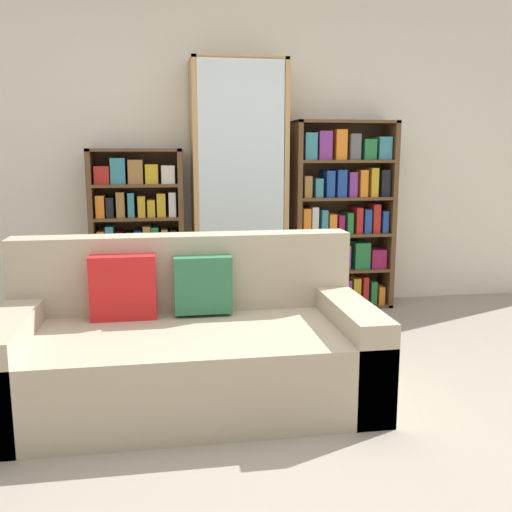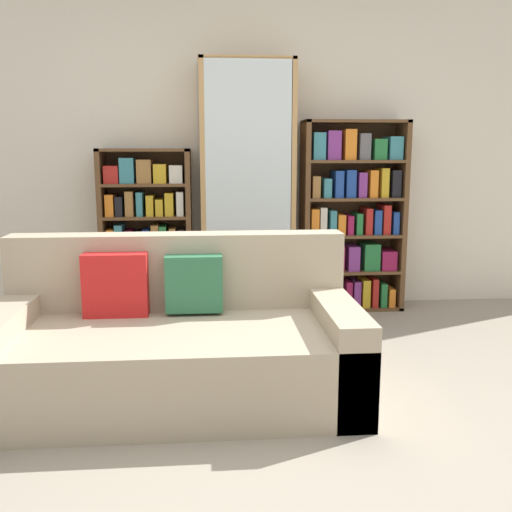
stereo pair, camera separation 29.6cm
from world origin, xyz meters
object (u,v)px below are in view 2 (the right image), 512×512
(bookshelf_right, at_px, (352,218))
(wine_bottle, at_px, (302,314))
(display_cabinet, at_px, (247,190))
(bookshelf_left, at_px, (147,234))
(couch, at_px, (176,345))

(bookshelf_right, distance_m, wine_bottle, 1.08)
(wine_bottle, bearing_deg, display_cabinet, 117.40)
(bookshelf_left, height_order, display_cabinet, display_cabinet)
(display_cabinet, height_order, bookshelf_right, display_cabinet)
(bookshelf_left, relative_size, wine_bottle, 3.59)
(display_cabinet, xyz_separation_m, bookshelf_right, (0.89, 0.02, -0.24))
(bookshelf_left, relative_size, bookshelf_right, 0.86)
(bookshelf_left, xyz_separation_m, wine_bottle, (1.19, -0.70, -0.51))
(display_cabinet, bearing_deg, bookshelf_left, 178.94)
(display_cabinet, relative_size, wine_bottle, 5.43)
(bookshelf_left, xyz_separation_m, display_cabinet, (0.83, -0.02, 0.36))
(display_cabinet, height_order, wine_bottle, display_cabinet)
(couch, bearing_deg, bookshelf_left, 100.81)
(bookshelf_right, xyz_separation_m, wine_bottle, (-0.53, -0.70, -0.62))
(bookshelf_left, bearing_deg, bookshelf_right, 0.01)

